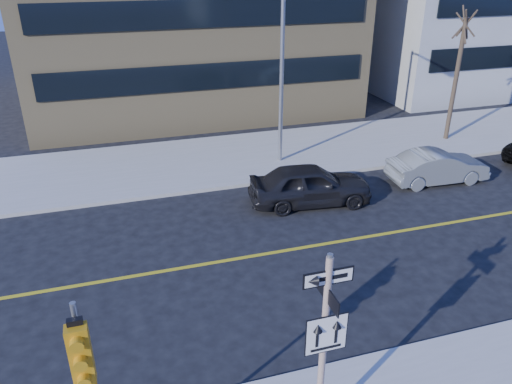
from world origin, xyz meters
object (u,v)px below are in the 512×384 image
object	(u,v)px
sign_pole	(324,339)
streetlight_a	(284,57)
parked_car_a	(310,185)
street_tree_west	(465,27)
traffic_signal	(84,370)
parked_car_b	(438,167)

from	to	relation	value
sign_pole	streetlight_a	xyz separation A→B (m)	(4.00, 13.27, 2.32)
streetlight_a	sign_pole	bearing A→B (deg)	-106.77
sign_pole	parked_car_a	world-z (taller)	sign_pole
sign_pole	street_tree_west	bearing A→B (deg)	46.74
traffic_signal	sign_pole	bearing A→B (deg)	2.11
sign_pole	traffic_signal	bearing A→B (deg)	-177.89
sign_pole	parked_car_b	bearing A→B (deg)	45.45
sign_pole	parked_car_a	distance (m)	10.26
parked_car_a	sign_pole	bearing A→B (deg)	165.05
traffic_signal	parked_car_a	bearing A→B (deg)	50.99
sign_pole	parked_car_a	bearing A→B (deg)	68.31
parked_car_a	streetlight_a	world-z (taller)	streetlight_a
traffic_signal	streetlight_a	size ratio (longest dim) A/B	0.50
traffic_signal	parked_car_b	world-z (taller)	traffic_signal
parked_car_b	street_tree_west	distance (m)	7.26
traffic_signal	parked_car_a	size ratio (longest dim) A/B	0.88
sign_pole	traffic_signal	size ratio (longest dim) A/B	1.02
parked_car_b	streetlight_a	size ratio (longest dim) A/B	0.51
sign_pole	streetlight_a	size ratio (longest dim) A/B	0.51
street_tree_west	parked_car_b	bearing A→B (deg)	-130.03
traffic_signal	parked_car_b	size ratio (longest dim) A/B	0.97
parked_car_a	parked_car_b	world-z (taller)	parked_car_a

